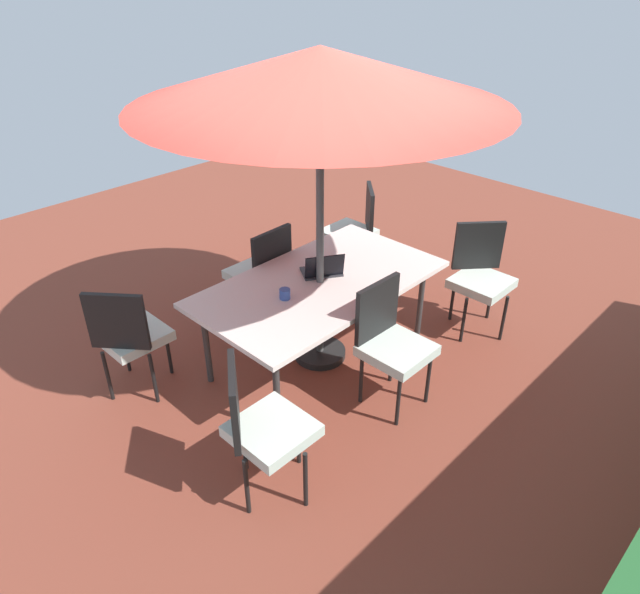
{
  "coord_description": "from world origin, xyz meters",
  "views": [
    {
      "loc": [
        2.9,
        2.8,
        3.04
      ],
      "look_at": [
        0.0,
        0.0,
        0.59
      ],
      "focal_mm": 32.57,
      "sensor_mm": 36.0,
      "label": 1
    }
  ],
  "objects_px": {
    "dining_table": "(320,286)",
    "chair_northeast": "(261,424)",
    "cup": "(285,294)",
    "chair_southwest": "(355,228)",
    "patio_umbrella": "(320,78)",
    "laptop": "(323,270)",
    "chair_north": "(391,340)",
    "chair_northwest": "(480,273)",
    "chair_southeast": "(129,333)",
    "chair_south": "(262,270)"
  },
  "relations": [
    {
      "from": "dining_table",
      "to": "cup",
      "type": "bearing_deg",
      "value": -1.17
    },
    {
      "from": "chair_southwest",
      "to": "chair_northeast",
      "type": "xyz_separation_m",
      "value": [
        2.56,
        1.48,
        0.0
      ]
    },
    {
      "from": "chair_northeast",
      "to": "chair_south",
      "type": "bearing_deg",
      "value": -3.93
    },
    {
      "from": "patio_umbrella",
      "to": "chair_northeast",
      "type": "height_order",
      "value": "patio_umbrella"
    },
    {
      "from": "laptop",
      "to": "cup",
      "type": "bearing_deg",
      "value": 38.15
    },
    {
      "from": "dining_table",
      "to": "laptop",
      "type": "bearing_deg",
      "value": -147.22
    },
    {
      "from": "dining_table",
      "to": "chair_northeast",
      "type": "relative_size",
      "value": 2.06
    },
    {
      "from": "chair_southwest",
      "to": "chair_northeast",
      "type": "height_order",
      "value": "same"
    },
    {
      "from": "chair_northeast",
      "to": "laptop",
      "type": "xyz_separation_m",
      "value": [
        -1.36,
        -0.79,
        0.23
      ]
    },
    {
      "from": "patio_umbrella",
      "to": "chair_southeast",
      "type": "distance_m",
      "value": 2.3
    },
    {
      "from": "chair_northeast",
      "to": "cup",
      "type": "distance_m",
      "value": 1.19
    },
    {
      "from": "chair_north",
      "to": "chair_south",
      "type": "relative_size",
      "value": 1.0
    },
    {
      "from": "cup",
      "to": "chair_north",
      "type": "bearing_deg",
      "value": 114.5
    },
    {
      "from": "dining_table",
      "to": "chair_north",
      "type": "relative_size",
      "value": 2.06
    },
    {
      "from": "patio_umbrella",
      "to": "laptop",
      "type": "distance_m",
      "value": 1.51
    },
    {
      "from": "chair_southwest",
      "to": "chair_south",
      "type": "distance_m",
      "value": 1.27
    },
    {
      "from": "dining_table",
      "to": "cup",
      "type": "height_order",
      "value": "cup"
    },
    {
      "from": "chair_north",
      "to": "chair_southwest",
      "type": "relative_size",
      "value": 1.0
    },
    {
      "from": "chair_southwest",
      "to": "chair_northwest",
      "type": "xyz_separation_m",
      "value": [
        -0.04,
        1.44,
        0.0
      ]
    },
    {
      "from": "chair_north",
      "to": "chair_northeast",
      "type": "relative_size",
      "value": 1.0
    },
    {
      "from": "dining_table",
      "to": "chair_south",
      "type": "bearing_deg",
      "value": -91.63
    },
    {
      "from": "chair_northwest",
      "to": "patio_umbrella",
      "type": "bearing_deg",
      "value": -166.13
    },
    {
      "from": "chair_south",
      "to": "chair_northeast",
      "type": "bearing_deg",
      "value": 47.11
    },
    {
      "from": "chair_southeast",
      "to": "cup",
      "type": "relative_size",
      "value": 11.68
    },
    {
      "from": "cup",
      "to": "chair_northeast",
      "type": "bearing_deg",
      "value": 39.56
    },
    {
      "from": "chair_southwest",
      "to": "chair_south",
      "type": "height_order",
      "value": "same"
    },
    {
      "from": "dining_table",
      "to": "chair_northeast",
      "type": "distance_m",
      "value": 1.48
    },
    {
      "from": "chair_northwest",
      "to": "laptop",
      "type": "xyz_separation_m",
      "value": [
        1.23,
        -0.76,
        0.23
      ]
    },
    {
      "from": "patio_umbrella",
      "to": "laptop",
      "type": "bearing_deg",
      "value": -147.22
    },
    {
      "from": "chair_north",
      "to": "chair_southeast",
      "type": "bearing_deg",
      "value": 132.99
    },
    {
      "from": "chair_southeast",
      "to": "chair_south",
      "type": "bearing_deg",
      "value": -127.74
    },
    {
      "from": "chair_north",
      "to": "chair_south",
      "type": "bearing_deg",
      "value": 89.63
    },
    {
      "from": "dining_table",
      "to": "chair_southwest",
      "type": "relative_size",
      "value": 2.06
    },
    {
      "from": "chair_northwest",
      "to": "dining_table",
      "type": "bearing_deg",
      "value": -166.13
    },
    {
      "from": "patio_umbrella",
      "to": "chair_southeast",
      "type": "relative_size",
      "value": 2.68
    },
    {
      "from": "chair_south",
      "to": "chair_northwest",
      "type": "relative_size",
      "value": 1.0
    },
    {
      "from": "dining_table",
      "to": "chair_northeast",
      "type": "height_order",
      "value": "chair_northeast"
    },
    {
      "from": "laptop",
      "to": "chair_southwest",
      "type": "bearing_deg",
      "value": -118.15
    },
    {
      "from": "chair_southeast",
      "to": "laptop",
      "type": "distance_m",
      "value": 1.58
    },
    {
      "from": "chair_north",
      "to": "chair_southwest",
      "type": "xyz_separation_m",
      "value": [
        -1.31,
        -1.5,
        0.0
      ]
    },
    {
      "from": "dining_table",
      "to": "chair_northwest",
      "type": "bearing_deg",
      "value": 152.21
    },
    {
      "from": "chair_northeast",
      "to": "cup",
      "type": "relative_size",
      "value": 11.68
    },
    {
      "from": "patio_umbrella",
      "to": "chair_south",
      "type": "distance_m",
      "value": 1.89
    },
    {
      "from": "chair_northwest",
      "to": "cup",
      "type": "bearing_deg",
      "value": -160.87
    },
    {
      "from": "chair_north",
      "to": "chair_northeast",
      "type": "height_order",
      "value": "same"
    },
    {
      "from": "chair_southeast",
      "to": "dining_table",
      "type": "bearing_deg",
      "value": -157.39
    },
    {
      "from": "chair_southeast",
      "to": "cup",
      "type": "distance_m",
      "value": 1.2
    },
    {
      "from": "chair_northeast",
      "to": "chair_northwest",
      "type": "bearing_deg",
      "value": -51.96
    },
    {
      "from": "patio_umbrella",
      "to": "chair_northwest",
      "type": "height_order",
      "value": "patio_umbrella"
    },
    {
      "from": "patio_umbrella",
      "to": "chair_northeast",
      "type": "distance_m",
      "value": 2.27
    }
  ]
}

